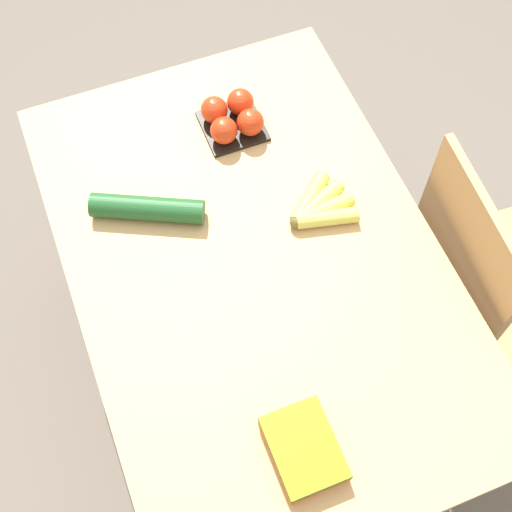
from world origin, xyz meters
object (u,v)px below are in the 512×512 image
at_px(tomato_pack, 232,118).
at_px(cucumber_near, 147,208).
at_px(carrot_bag, 304,449).
at_px(chair, 482,286).
at_px(banana_bunch, 319,208).

bearing_deg(tomato_pack, cucumber_near, -58.02).
bearing_deg(carrot_bag, tomato_pack, 169.24).
distance_m(chair, tomato_pack, 0.78).
distance_m(chair, banana_bunch, 0.53).
bearing_deg(chair, cucumber_near, 68.66).
bearing_deg(banana_bunch, chair, 61.20).
distance_m(chair, cucumber_near, 0.89).
relative_size(banana_bunch, cucumber_near, 0.62).
relative_size(chair, tomato_pack, 6.36).
xyz_separation_m(chair, carrot_bag, (0.27, -0.64, 0.29)).
distance_m(banana_bunch, tomato_pack, 0.32).
bearing_deg(chair, tomato_pack, 46.87).
bearing_deg(chair, carrot_bag, 116.61).
height_order(banana_bunch, carrot_bag, carrot_bag).
distance_m(carrot_bag, cucumber_near, 0.64).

